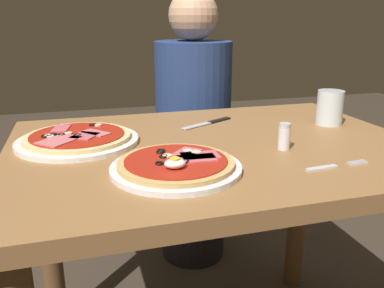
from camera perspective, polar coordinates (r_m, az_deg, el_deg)
name	(u,v)px	position (r m, az deg, el deg)	size (l,w,h in m)	color
dining_table	(215,189)	(1.10, 3.29, -6.46)	(1.06, 0.78, 0.76)	olive
pizza_foreground	(176,165)	(0.86, -2.24, -3.05)	(0.28, 0.28, 0.05)	white
pizza_across_left	(78,139)	(1.09, -15.96, 0.71)	(0.32, 0.32, 0.03)	white
water_glass_near	(330,110)	(1.30, 18.96, 4.62)	(0.08, 0.08, 0.10)	silver
fork	(332,166)	(0.93, 19.33, -3.02)	(0.16, 0.03, 0.00)	silver
knife	(211,122)	(1.25, 2.71, 3.10)	(0.18, 0.11, 0.01)	silver
salt_shaker	(284,137)	(1.02, 12.97, 1.04)	(0.03, 0.03, 0.07)	white
diner_person	(193,140)	(1.75, 0.17, 0.61)	(0.32, 0.32, 1.18)	black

